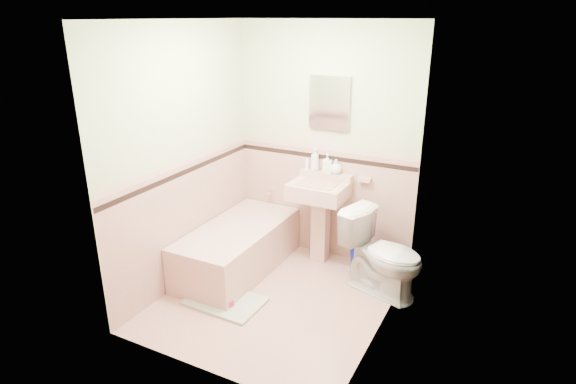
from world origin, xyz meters
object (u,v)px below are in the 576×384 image
at_px(medicine_cabinet, 329,103).
at_px(soap_bottle_mid, 327,163).
at_px(shoe, 226,301).
at_px(bucket, 361,258).
at_px(bathtub, 238,249).
at_px(soap_bottle_left, 315,160).
at_px(sink, 318,223).
at_px(toilet, 383,254).
at_px(soap_bottle_right, 336,167).

distance_m(medicine_cabinet, soap_bottle_mid, 0.63).
distance_m(soap_bottle_mid, shoe, 1.75).
bearing_deg(bucket, bathtub, -152.21).
xyz_separation_m(soap_bottle_mid, bucket, (0.46, -0.11, -0.95)).
bearing_deg(shoe, bathtub, 130.48).
distance_m(soap_bottle_left, bucket, 1.15).
height_order(medicine_cabinet, shoe, medicine_cabinet).
bearing_deg(bathtub, sink, 37.93).
distance_m(soap_bottle_mid, toilet, 1.13).
bearing_deg(soap_bottle_mid, soap_bottle_right, 0.00).
distance_m(bathtub, medicine_cabinet, 1.78).
xyz_separation_m(soap_bottle_mid, soap_bottle_right, (0.10, 0.00, -0.02)).
bearing_deg(bucket, soap_bottle_mid, 167.01).
height_order(medicine_cabinet, soap_bottle_right, medicine_cabinet).
xyz_separation_m(sink, soap_bottle_right, (0.11, 0.18, 0.59)).
xyz_separation_m(soap_bottle_left, soap_bottle_mid, (0.14, 0.00, -0.02)).
relative_size(medicine_cabinet, bucket, 2.22).
xyz_separation_m(bathtub, medicine_cabinet, (0.68, 0.74, 1.47)).
height_order(soap_bottle_left, shoe, soap_bottle_left).
relative_size(sink, toilet, 1.13).
height_order(soap_bottle_left, soap_bottle_right, soap_bottle_left).
xyz_separation_m(sink, bucket, (0.47, 0.07, -0.33)).
distance_m(soap_bottle_right, shoe, 1.76).
relative_size(bathtub, soap_bottle_right, 9.67).
bearing_deg(soap_bottle_right, sink, -120.50).
height_order(medicine_cabinet, toilet, medicine_cabinet).
relative_size(sink, medicine_cabinet, 1.69).
bearing_deg(soap_bottle_left, sink, -53.38).
xyz_separation_m(medicine_cabinet, bucket, (0.47, -0.14, -1.58)).
relative_size(medicine_cabinet, soap_bottle_mid, 2.65).
height_order(medicine_cabinet, soap_bottle_mid, medicine_cabinet).
relative_size(soap_bottle_right, shoe, 1.01).
xyz_separation_m(sink, soap_bottle_mid, (0.01, 0.18, 0.62)).
height_order(bathtub, sink, sink).
bearing_deg(medicine_cabinet, sink, -90.00).
distance_m(soap_bottle_mid, soap_bottle_right, 0.10).
bearing_deg(soap_bottle_mid, toilet, -30.16).
distance_m(medicine_cabinet, bucket, 1.65).
bearing_deg(shoe, toilet, 54.82).
relative_size(bathtub, bucket, 6.19).
bearing_deg(soap_bottle_right, toilet, -33.58).
bearing_deg(shoe, sink, 88.85).
distance_m(sink, soap_bottle_left, 0.68).
distance_m(toilet, shoe, 1.54).
xyz_separation_m(soap_bottle_mid, toilet, (0.79, -0.46, -0.67)).
bearing_deg(soap_bottle_left, toilet, -26.21).
height_order(bathtub, soap_bottle_mid, soap_bottle_mid).
bearing_deg(sink, soap_bottle_left, 126.62).
relative_size(sink, soap_bottle_left, 3.77).
xyz_separation_m(soap_bottle_right, toilet, (0.69, -0.46, -0.65)).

